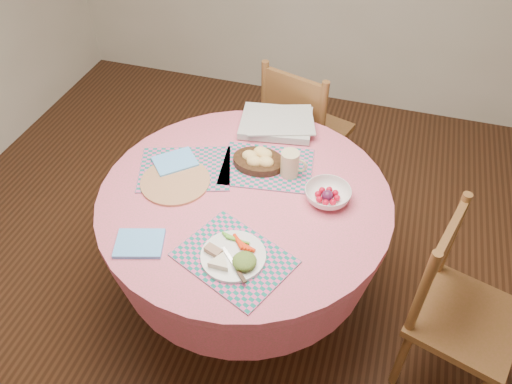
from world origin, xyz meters
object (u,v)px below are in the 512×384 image
bread_bowl (259,159)px  fruit_bowl (328,195)px  dinner_plate (235,256)px  wicker_trivet (175,181)px  chair_back (302,130)px  dining_table (245,226)px  latte_mug (290,164)px  chair_right (456,307)px

bread_bowl → fruit_bowl: bread_bowl is taller
dinner_plate → fruit_bowl: (0.26, 0.41, 0.01)m
dinner_plate → wicker_trivet: bearing=139.5°
chair_back → dining_table: bearing=102.8°
dining_table → bread_bowl: 0.30m
dinner_plate → latte_mug: size_ratio=2.06×
chair_right → latte_mug: size_ratio=7.64×
bread_bowl → dining_table: bearing=-90.5°
dining_table → fruit_bowl: size_ratio=6.49×
wicker_trivet → dinner_plate: (0.38, -0.33, 0.02)m
chair_right → chair_back: chair_back is taller
wicker_trivet → dinner_plate: bearing=-40.5°
dining_table → latte_mug: latte_mug is taller
dinner_plate → latte_mug: latte_mug is taller
chair_right → chair_back: 1.30m
dining_table → wicker_trivet: (-0.31, -0.01, 0.20)m
dinner_plate → dining_table: bearing=102.1°
wicker_trivet → bread_bowl: bearing=34.3°
wicker_trivet → latte_mug: 0.50m
dining_table → bread_bowl: bearing=89.5°
fruit_bowl → dining_table: bearing=-168.3°
chair_back → dinner_plate: size_ratio=3.82×
dining_table → dinner_plate: 0.41m
dining_table → chair_right: chair_right is taller
dinner_plate → bread_bowl: (-0.07, 0.54, 0.01)m
chair_right → fruit_bowl: bearing=90.7°
wicker_trivet → dinner_plate: size_ratio=1.23×
chair_right → dining_table: bearing=100.5°
dinner_plate → chair_right: bearing=15.7°
wicker_trivet → bread_bowl: (0.31, 0.21, 0.03)m
dining_table → chair_right: (0.93, -0.10, -0.08)m
dining_table → wicker_trivet: wicker_trivet is taller
dinner_plate → bread_bowl: size_ratio=1.06×
wicker_trivet → fruit_bowl: fruit_bowl is taller
chair_back → latte_mug: size_ratio=7.85×
wicker_trivet → fruit_bowl: (0.65, 0.08, 0.02)m
dining_table → fruit_bowl: fruit_bowl is taller
latte_mug → chair_right: bearing=-19.6°
chair_back → chair_right: bearing=148.8°
dining_table → chair_back: chair_back is taller
chair_right → latte_mug: chair_right is taller
bread_bowl → wicker_trivet: bearing=-145.7°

